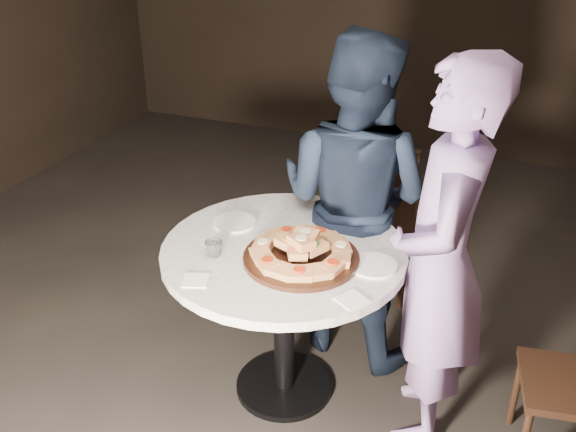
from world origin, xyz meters
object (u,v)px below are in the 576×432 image
Objects in this scene: water_glass at (214,249)px; chair_far at (375,208)px; table at (284,276)px; focaccia_pile at (301,249)px; diner_navy at (354,201)px; diner_teal at (440,264)px; serving_board at (301,258)px.

chair_far is at bearing 68.92° from water_glass.
focaccia_pile reaches higher than table.
diner_navy reaches higher than focaccia_pile.
diner_teal is at bearing 12.23° from water_glass.
water_glass is at bearing 70.33° from diner_navy.
serving_board is at bearing 149.77° from focaccia_pile.
focaccia_pile is (0.11, -0.07, 0.21)m from table.
diner_navy is 0.68m from diner_teal.
diner_navy is (0.17, 0.49, 0.18)m from table.
diner_navy is at bearing 83.37° from focaccia_pile.
table is 0.36m from water_glass.
table is 0.66× the size of diner_teal.
diner_navy is at bearing 70.61° from table.
table is 0.55m from diner_navy.
diner_navy reaches higher than serving_board.
water_glass is at bearing -145.38° from table.
serving_board is 0.29× the size of diner_teal.
table is at bearing 34.62° from water_glass.
water_glass is at bearing 64.71° from chair_far.
water_glass is 0.79m from diner_navy.
diner_navy reaches higher than water_glass.
table is 2.31× the size of serving_board.
diner_navy is (0.07, 0.57, 0.02)m from serving_board.
chair_far reaches higher than table.
focaccia_pile reaches higher than water_glass.
table is 0.68× the size of diner_navy.
serving_board is 1.05m from chair_far.
focaccia_pile is 0.25× the size of diner_teal.
water_glass is at bearing -164.15° from serving_board.
diner_teal is (0.92, 0.20, 0.02)m from water_glass.
chair_far is at bearing -159.27° from diner_teal.
diner_teal is at bearing 113.61° from chair_far.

